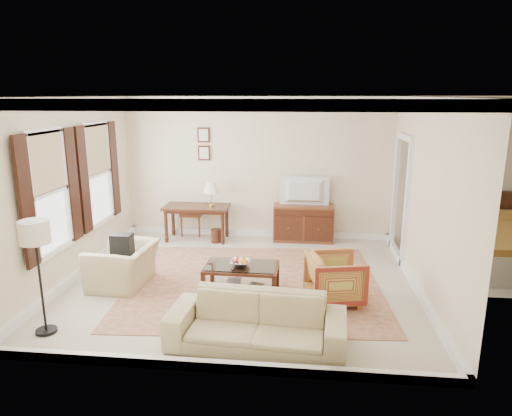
% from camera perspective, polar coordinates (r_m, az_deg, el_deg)
% --- Properties ---
extents(room_shell, '(5.51, 5.01, 2.91)m').
position_cam_1_polar(room_shell, '(6.86, -1.96, 10.20)').
color(room_shell, beige).
rests_on(room_shell, ground).
extents(annex_bedroom, '(3.00, 2.70, 2.90)m').
position_cam_1_polar(annex_bedroom, '(9.06, 28.82, -4.37)').
color(annex_bedroom, beige).
rests_on(annex_bedroom, ground).
extents(window_front, '(0.12, 1.56, 1.80)m').
position_cam_1_polar(window_front, '(7.22, -24.46, 1.75)').
color(window_front, '#CCB284').
rests_on(window_front, room_shell).
extents(window_rear, '(0.12, 1.56, 1.80)m').
position_cam_1_polar(window_rear, '(8.61, -19.17, 4.04)').
color(window_rear, '#CCB284').
rests_on(window_rear, room_shell).
extents(doorway, '(0.10, 1.12, 2.25)m').
position_cam_1_polar(doorway, '(8.67, 17.62, 1.01)').
color(doorway, white).
rests_on(doorway, room_shell).
extents(rug, '(4.15, 3.63, 0.01)m').
position_cam_1_polar(rug, '(7.37, -0.32, -9.35)').
color(rug, brown).
rests_on(rug, room_shell).
extents(writing_desk, '(1.32, 0.66, 0.72)m').
position_cam_1_polar(writing_desk, '(9.40, -7.43, -0.38)').
color(writing_desk, '#431F13').
rests_on(writing_desk, room_shell).
extents(desk_chair, '(0.51, 0.51, 1.05)m').
position_cam_1_polar(desk_chair, '(9.79, -8.00, -0.32)').
color(desk_chair, brown).
rests_on(desk_chair, room_shell).
extents(desk_lamp, '(0.32, 0.32, 0.50)m').
position_cam_1_polar(desk_lamp, '(9.25, -5.59, 1.73)').
color(desk_lamp, silver).
rests_on(desk_lamp, writing_desk).
extents(framed_prints, '(0.25, 0.04, 0.68)m').
position_cam_1_polar(framed_prints, '(9.53, -6.54, 7.98)').
color(framed_prints, '#431F13').
rests_on(framed_prints, room_shell).
extents(sideboard, '(1.21, 0.47, 0.75)m').
position_cam_1_polar(sideboard, '(9.37, 5.95, -1.87)').
color(sideboard, brown).
rests_on(sideboard, room_shell).
extents(tv, '(0.95, 0.55, 0.13)m').
position_cam_1_polar(tv, '(9.16, 6.08, 3.21)').
color(tv, black).
rests_on(tv, sideboard).
extents(coffee_table, '(1.11, 0.66, 0.46)m').
position_cam_1_polar(coffee_table, '(6.88, -1.84, -7.95)').
color(coffee_table, '#431F13').
rests_on(coffee_table, room_shell).
extents(fruit_bowl, '(0.42, 0.42, 0.10)m').
position_cam_1_polar(fruit_bowl, '(6.80, -2.02, -6.76)').
color(fruit_bowl, silver).
rests_on(fruit_bowl, coffee_table).
extents(book_a, '(0.28, 0.04, 0.38)m').
position_cam_1_polar(book_a, '(7.01, -3.72, -9.09)').
color(book_a, brown).
rests_on(book_a, coffee_table).
extents(book_b, '(0.27, 0.12, 0.38)m').
position_cam_1_polar(book_b, '(6.86, -1.02, -9.61)').
color(book_b, brown).
rests_on(book_b, coffee_table).
extents(striped_armchair, '(0.85, 0.89, 0.78)m').
position_cam_1_polar(striped_armchair, '(6.71, 9.87, -8.43)').
color(striped_armchair, maroon).
rests_on(striped_armchair, room_shell).
extents(club_armchair, '(0.73, 1.06, 0.88)m').
position_cam_1_polar(club_armchair, '(7.44, -16.31, -6.07)').
color(club_armchair, '#CCBB8A').
rests_on(club_armchair, room_shell).
extents(backpack, '(0.23, 0.33, 0.40)m').
position_cam_1_polar(backpack, '(7.36, -16.41, -4.29)').
color(backpack, black).
rests_on(backpack, club_armchair).
extents(sofa, '(2.13, 0.76, 0.82)m').
position_cam_1_polar(sofa, '(5.52, 0.06, -13.14)').
color(sofa, '#CCBB8A').
rests_on(sofa, room_shell).
extents(floor_lamp, '(0.36, 0.36, 1.47)m').
position_cam_1_polar(floor_lamp, '(6.10, -25.87, -3.68)').
color(floor_lamp, black).
rests_on(floor_lamp, room_shell).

